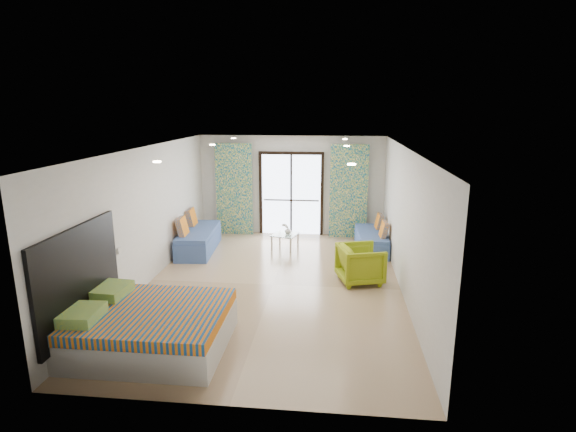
# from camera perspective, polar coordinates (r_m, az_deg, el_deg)

# --- Properties ---
(floor) EXTENTS (5.00, 7.50, 0.01)m
(floor) POSITION_cam_1_polar(r_m,az_deg,el_deg) (9.04, -1.93, -8.71)
(floor) COLOR #967959
(floor) RESTS_ON ground
(ceiling) EXTENTS (5.00, 7.50, 0.01)m
(ceiling) POSITION_cam_1_polar(r_m,az_deg,el_deg) (8.39, -2.08, 8.60)
(ceiling) COLOR silver
(ceiling) RESTS_ON ground
(wall_back) EXTENTS (5.00, 0.01, 2.70)m
(wall_back) POSITION_cam_1_polar(r_m,az_deg,el_deg) (12.26, 0.43, 3.87)
(wall_back) COLOR silver
(wall_back) RESTS_ON ground
(wall_front) EXTENTS (5.00, 0.01, 2.70)m
(wall_front) POSITION_cam_1_polar(r_m,az_deg,el_deg) (5.12, -7.91, -10.59)
(wall_front) COLOR silver
(wall_front) RESTS_ON ground
(wall_left) EXTENTS (0.01, 7.50, 2.70)m
(wall_left) POSITION_cam_1_polar(r_m,az_deg,el_deg) (9.29, -17.46, 0.03)
(wall_left) COLOR silver
(wall_left) RESTS_ON ground
(wall_right) EXTENTS (0.01, 7.50, 2.70)m
(wall_right) POSITION_cam_1_polar(r_m,az_deg,el_deg) (8.64, 14.65, -0.79)
(wall_right) COLOR silver
(wall_right) RESTS_ON ground
(balcony_door) EXTENTS (1.76, 0.08, 2.28)m
(balcony_door) POSITION_cam_1_polar(r_m,az_deg,el_deg) (12.25, 0.41, 3.43)
(balcony_door) COLOR black
(balcony_door) RESTS_ON floor
(balcony_rail) EXTENTS (1.52, 0.03, 0.04)m
(balcony_rail) POSITION_cam_1_polar(r_m,az_deg,el_deg) (12.32, 0.41, 2.02)
(balcony_rail) COLOR #595451
(balcony_rail) RESTS_ON balcony_door
(curtain_left) EXTENTS (1.00, 0.10, 2.50)m
(curtain_left) POSITION_cam_1_polar(r_m,az_deg,el_deg) (12.35, -6.85, 3.37)
(curtain_left) COLOR white
(curtain_left) RESTS_ON floor
(curtain_right) EXTENTS (1.00, 0.10, 2.50)m
(curtain_right) POSITION_cam_1_polar(r_m,az_deg,el_deg) (12.05, 7.70, 3.09)
(curtain_right) COLOR white
(curtain_right) RESTS_ON floor
(downlight_a) EXTENTS (0.12, 0.12, 0.02)m
(downlight_a) POSITION_cam_1_polar(r_m,az_deg,el_deg) (6.83, -16.30, 6.63)
(downlight_a) COLOR #FFE0B2
(downlight_a) RESTS_ON ceiling
(downlight_b) EXTENTS (0.12, 0.12, 0.02)m
(downlight_b) POSITION_cam_1_polar(r_m,az_deg,el_deg) (6.33, 8.07, 6.52)
(downlight_b) COLOR #FFE0B2
(downlight_b) RESTS_ON ceiling
(downlight_c) EXTENTS (0.12, 0.12, 0.02)m
(downlight_c) POSITION_cam_1_polar(r_m,az_deg,el_deg) (9.66, -9.59, 8.91)
(downlight_c) COLOR #FFE0B2
(downlight_c) RESTS_ON ceiling
(downlight_d) EXTENTS (0.12, 0.12, 0.02)m
(downlight_d) POSITION_cam_1_polar(r_m,az_deg,el_deg) (9.31, 7.47, 8.82)
(downlight_d) COLOR #FFE0B2
(downlight_d) RESTS_ON ceiling
(downlight_e) EXTENTS (0.12, 0.12, 0.02)m
(downlight_e) POSITION_cam_1_polar(r_m,az_deg,el_deg) (11.59, -6.94, 9.78)
(downlight_e) COLOR #FFE0B2
(downlight_e) RESTS_ON ceiling
(downlight_f) EXTENTS (0.12, 0.12, 0.02)m
(downlight_f) POSITION_cam_1_polar(r_m,az_deg,el_deg) (11.30, 7.24, 9.67)
(downlight_f) COLOR #FFE0B2
(downlight_f) RESTS_ON ceiling
(headboard) EXTENTS (0.06, 2.10, 1.50)m
(headboard) POSITION_cam_1_polar(r_m,az_deg,el_deg) (7.20, -24.96, -7.08)
(headboard) COLOR black
(headboard) RESTS_ON floor
(switch_plate) EXTENTS (0.02, 0.10, 0.10)m
(switch_plate) POSITION_cam_1_polar(r_m,az_deg,el_deg) (8.23, -20.63, -4.12)
(switch_plate) COLOR silver
(switch_plate) RESTS_ON wall_left
(bed) EXTENTS (2.19, 1.79, 0.76)m
(bed) POSITION_cam_1_polar(r_m,az_deg,el_deg) (7.05, -17.29, -13.32)
(bed) COLOR silver
(bed) RESTS_ON floor
(daybed_left) EXTENTS (0.90, 1.99, 0.96)m
(daybed_left) POSITION_cam_1_polar(r_m,az_deg,el_deg) (11.20, -11.35, -2.88)
(daybed_left) COLOR #3D5893
(daybed_left) RESTS_ON floor
(daybed_right) EXTENTS (0.74, 1.71, 0.83)m
(daybed_right) POSITION_cam_1_polar(r_m,az_deg,el_deg) (11.22, 10.58, -3.03)
(daybed_right) COLOR #3D5893
(daybed_right) RESTS_ON floor
(coffee_table) EXTENTS (0.71, 0.71, 0.66)m
(coffee_table) POSITION_cam_1_polar(r_m,az_deg,el_deg) (11.12, -0.38, -2.53)
(coffee_table) COLOR silver
(coffee_table) RESTS_ON floor
(vase) EXTENTS (0.20, 0.21, 0.16)m
(vase) POSITION_cam_1_polar(r_m,az_deg,el_deg) (11.12, -0.01, -1.86)
(vase) COLOR white
(vase) RESTS_ON coffee_table
(armchair) EXTENTS (0.96, 1.00, 0.84)m
(armchair) POSITION_cam_1_polar(r_m,az_deg,el_deg) (9.14, 9.18, -5.80)
(armchair) COLOR #8A9C14
(armchair) RESTS_ON floor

